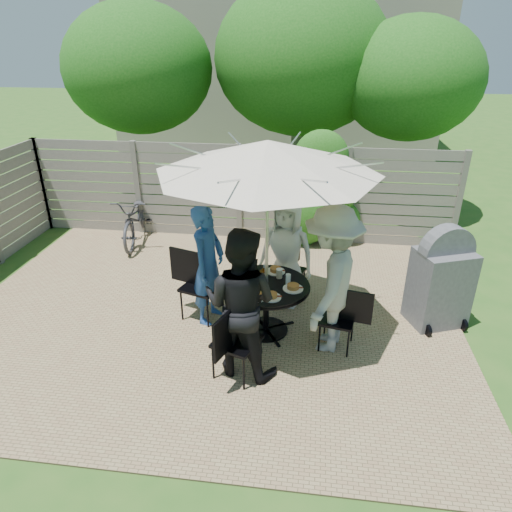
# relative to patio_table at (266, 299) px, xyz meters

# --- Properties ---
(backyard_envelope) EXTENTS (60.00, 60.00, 5.00)m
(backyard_envelope) POSITION_rel_patio_table_xyz_m (-0.78, 10.40, 2.10)
(backyard_envelope) COLOR #2C5B1C
(backyard_envelope) RESTS_ON ground
(patio_table) EXTENTS (1.35, 1.35, 0.73)m
(patio_table) POSITION_rel_patio_table_xyz_m (0.00, 0.00, 0.00)
(patio_table) COLOR black
(patio_table) RESTS_ON ground
(umbrella) EXTENTS (3.21, 3.21, 2.57)m
(umbrella) POSITION_rel_patio_table_xyz_m (0.00, -0.00, 1.87)
(umbrella) COLOR silver
(umbrella) RESTS_ON ground
(chair_back) EXTENTS (0.55, 0.69, 0.91)m
(chair_back) POSITION_rel_patio_table_xyz_m (0.24, 0.94, -0.24)
(chair_back) COLOR black
(chair_back) RESTS_ON ground
(person_back) EXTENTS (0.90, 0.70, 1.63)m
(person_back) POSITION_rel_patio_table_xyz_m (0.20, 0.80, 0.31)
(person_back) COLOR silver
(person_back) RESTS_ON ground
(chair_left) EXTENTS (0.77, 0.61, 1.00)m
(chair_left) POSITION_rel_patio_table_xyz_m (-0.94, 0.24, -0.21)
(chair_left) COLOR black
(chair_left) RESTS_ON ground
(person_left) EXTENTS (0.54, 0.69, 1.68)m
(person_left) POSITION_rel_patio_table_xyz_m (-0.80, 0.20, 0.33)
(person_left) COLOR #214891
(person_left) RESTS_ON ground
(chair_front) EXTENTS (0.60, 0.74, 0.97)m
(chair_front) POSITION_rel_patio_table_xyz_m (-0.24, -0.94, -0.22)
(chair_front) COLOR black
(chair_front) RESTS_ON ground
(person_front) EXTENTS (1.02, 0.88, 1.82)m
(person_front) POSITION_rel_patio_table_xyz_m (-0.20, -0.80, 0.40)
(person_front) COLOR black
(person_front) RESTS_ON ground
(chair_right) EXTENTS (0.65, 0.49, 0.86)m
(chair_right) POSITION_rel_patio_table_xyz_m (0.94, -0.24, -0.25)
(chair_right) COLOR black
(chair_right) RESTS_ON ground
(person_right) EXTENTS (0.98, 1.36, 1.90)m
(person_right) POSITION_rel_patio_table_xyz_m (0.80, -0.20, 0.44)
(person_right) COLOR #9D9C99
(person_right) RESTS_ON ground
(plate_back) EXTENTS (0.26, 0.26, 0.06)m
(plate_back) POSITION_rel_patio_table_xyz_m (0.09, 0.35, 0.25)
(plate_back) COLOR white
(plate_back) RESTS_ON patio_table
(plate_left) EXTENTS (0.26, 0.26, 0.06)m
(plate_left) POSITION_rel_patio_table_xyz_m (-0.35, 0.09, 0.25)
(plate_left) COLOR white
(plate_left) RESTS_ON patio_table
(plate_front) EXTENTS (0.26, 0.26, 0.06)m
(plate_front) POSITION_rel_patio_table_xyz_m (-0.09, -0.35, 0.25)
(plate_front) COLOR white
(plate_front) RESTS_ON patio_table
(plate_right) EXTENTS (0.26, 0.26, 0.06)m
(plate_right) POSITION_rel_patio_table_xyz_m (0.35, -0.09, 0.25)
(plate_right) COLOR white
(plate_right) RESTS_ON patio_table
(plate_extra) EXTENTS (0.24, 0.24, 0.06)m
(plate_extra) POSITION_rel_patio_table_xyz_m (0.10, -0.33, 0.25)
(plate_extra) COLOR white
(plate_extra) RESTS_ON patio_table
(glass_back) EXTENTS (0.07, 0.07, 0.14)m
(glass_back) POSITION_rel_patio_table_xyz_m (-0.04, 0.28, 0.29)
(glass_back) COLOR silver
(glass_back) RESTS_ON patio_table
(glass_left) EXTENTS (0.07, 0.07, 0.14)m
(glass_left) POSITION_rel_patio_table_xyz_m (-0.28, -0.04, 0.29)
(glass_left) COLOR silver
(glass_left) RESTS_ON patio_table
(glass_right) EXTENTS (0.07, 0.07, 0.14)m
(glass_right) POSITION_rel_patio_table_xyz_m (0.28, 0.04, 0.29)
(glass_right) COLOR silver
(glass_right) RESTS_ON patio_table
(syrup_jug) EXTENTS (0.09, 0.09, 0.16)m
(syrup_jug) POSITION_rel_patio_table_xyz_m (-0.05, 0.06, 0.30)
(syrup_jug) COLOR #59280C
(syrup_jug) RESTS_ON patio_table
(coffee_cup) EXTENTS (0.08, 0.08, 0.12)m
(coffee_cup) POSITION_rel_patio_table_xyz_m (0.15, 0.19, 0.28)
(coffee_cup) COLOR #C6B293
(coffee_cup) RESTS_ON patio_table
(bicycle) EXTENTS (0.83, 1.85, 0.94)m
(bicycle) POSITION_rel_patio_table_xyz_m (-2.79, 2.71, -0.04)
(bicycle) COLOR #333338
(bicycle) RESTS_ON ground
(bbq_grill) EXTENTS (0.85, 0.76, 1.44)m
(bbq_grill) POSITION_rel_patio_table_xyz_m (2.29, 0.53, 0.15)
(bbq_grill) COLOR slate
(bbq_grill) RESTS_ON ground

